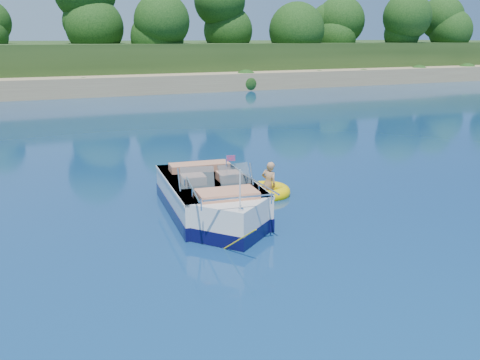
{
  "coord_description": "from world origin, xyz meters",
  "views": [
    {
      "loc": [
        -4.21,
        -8.99,
        4.56
      ],
      "look_at": [
        1.46,
        3.69,
        0.85
      ],
      "focal_mm": 40.0,
      "sensor_mm": 36.0,
      "label": 1
    }
  ],
  "objects": [
    {
      "name": "motorboat",
      "position": [
        0.61,
        3.53,
        0.4
      ],
      "size": [
        2.65,
        6.16,
        2.05
      ],
      "rotation": [
        0.0,
        0.0,
        -0.11
      ],
      "color": "silver",
      "rests_on": "ground"
    },
    {
      "name": "shoreline",
      "position": [
        0.0,
        63.77,
        0.98
      ],
      "size": [
        170.0,
        59.0,
        6.0
      ],
      "color": "#8D7252",
      "rests_on": "ground"
    },
    {
      "name": "ground",
      "position": [
        0.0,
        0.0,
        0.0
      ],
      "size": [
        160.0,
        160.0,
        0.0
      ],
      "primitive_type": "plane",
      "color": "#0A1F4C",
      "rests_on": "ground"
    },
    {
      "name": "boy",
      "position": [
        2.81,
        4.68,
        0.0
      ],
      "size": [
        0.67,
        0.82,
        1.47
      ],
      "primitive_type": "imported",
      "rotation": [
        0.0,
        -0.17,
        2.1
      ],
      "color": "tan",
      "rests_on": "ground"
    },
    {
      "name": "tow_tube",
      "position": [
        2.76,
        4.7,
        0.1
      ],
      "size": [
        1.82,
        1.82,
        0.39
      ],
      "rotation": [
        0.0,
        0.0,
        -0.29
      ],
      "color": "#FFD100",
      "rests_on": "ground"
    },
    {
      "name": "treeline",
      "position": [
        0.04,
        41.01,
        5.55
      ],
      "size": [
        150.0,
        7.12,
        8.19
      ],
      "color": "black",
      "rests_on": "ground"
    }
  ]
}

